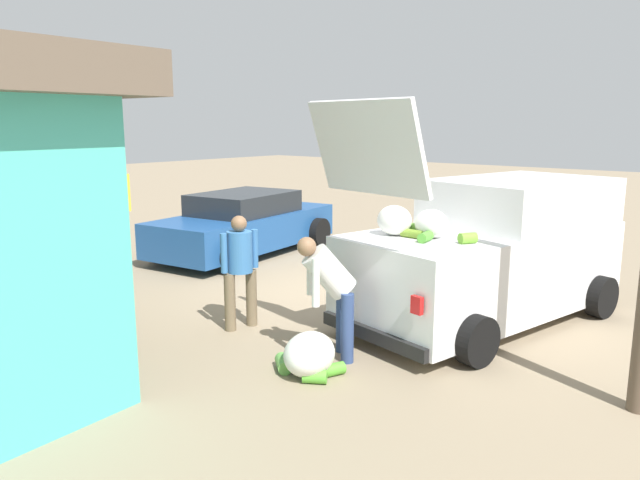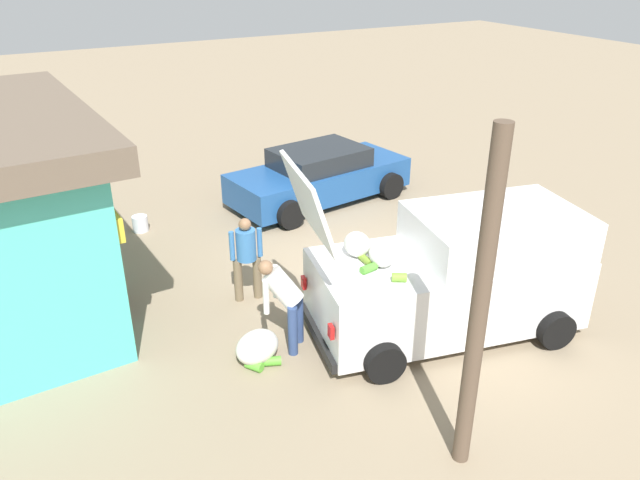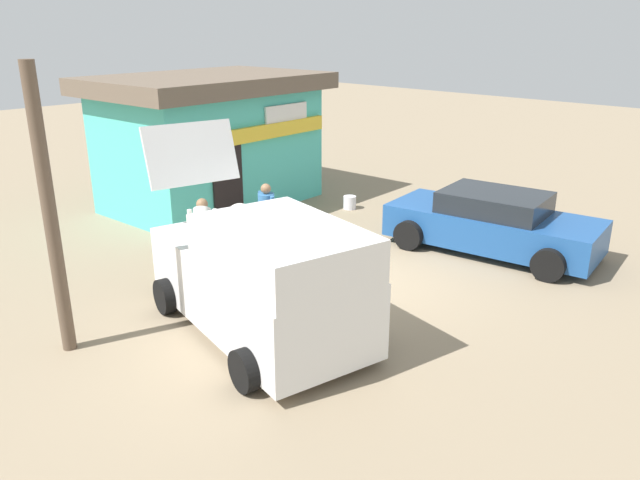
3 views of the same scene
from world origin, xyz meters
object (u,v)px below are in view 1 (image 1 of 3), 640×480
object	(u,v)px
parked_sedan	(244,224)
vendor_standing	(240,264)
unloaded_banana_pile	(309,355)
paint_bucket	(40,283)
customer_bending	(331,286)
delivery_van	(491,251)

from	to	relation	value
parked_sedan	vendor_standing	xyz separation A→B (m)	(-3.47, 3.29, 0.26)
unloaded_banana_pile	paint_bucket	bearing A→B (deg)	4.21
customer_bending	delivery_van	bearing A→B (deg)	-106.50
parked_sedan	vendor_standing	size ratio (longest dim) A/B	2.96
unloaded_banana_pile	paint_bucket	distance (m)	5.50
delivery_van	vendor_standing	bearing A→B (deg)	47.43
parked_sedan	customer_bending	world-z (taller)	customer_bending
customer_bending	unloaded_banana_pile	xyz separation A→B (m)	(-0.13, 0.54, -0.66)
parked_sedan	paint_bucket	distance (m)	4.31
parked_sedan	unloaded_banana_pile	xyz separation A→B (m)	(-5.20, 3.87, -0.40)
parked_sedan	unloaded_banana_pile	world-z (taller)	parked_sedan
customer_bending	unloaded_banana_pile	world-z (taller)	customer_bending
parked_sedan	customer_bending	xyz separation A→B (m)	(-5.07, 3.34, 0.26)
paint_bucket	vendor_standing	bearing A→B (deg)	-165.35
vendor_standing	unloaded_banana_pile	distance (m)	1.94
parked_sedan	vendor_standing	distance (m)	4.79
delivery_van	paint_bucket	distance (m)	7.14
parked_sedan	customer_bending	distance (m)	6.07
parked_sedan	customer_bending	bearing A→B (deg)	146.63
unloaded_banana_pile	paint_bucket	xyz separation A→B (m)	(5.48, 0.40, -0.05)
delivery_van	paint_bucket	world-z (taller)	delivery_van
parked_sedan	vendor_standing	bearing A→B (deg)	136.47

